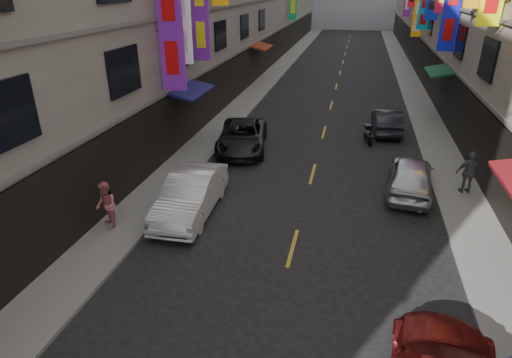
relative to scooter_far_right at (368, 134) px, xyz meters
The scene contains 11 objects.
sidewalk_left 15.57m from the scooter_far_right, 122.73° to the left, with size 2.00×90.00×0.12m, color slate.
sidewalk_right 13.58m from the scooter_far_right, 74.68° to the left, with size 2.00×90.00×0.12m, color slate.
street_awnings 5.34m from the scooter_far_right, 141.63° to the right, with size 13.99×35.20×0.41m.
lane_markings 10.38m from the scooter_far_right, 103.46° to the left, with size 0.12×80.20×0.01m.
scooter_far_right is the anchor object (origin of this frame).
car_left_mid 11.45m from the scooter_far_right, 124.09° to the right, with size 1.63×4.66×1.54m, color white.
car_left_far 6.79m from the scooter_far_right, 157.29° to the right, with size 2.33×5.04×1.40m, color black.
car_right_mid 6.07m from the scooter_far_right, 74.85° to the right, with size 1.71×4.26×1.45m, color silver.
car_right_far 2.12m from the scooter_far_right, 62.09° to the left, with size 1.40×4.01×1.32m, color #28272F.
pedestrian_lfar 14.27m from the scooter_far_right, 127.84° to the right, with size 0.82×0.56×1.68m, color #D9727B.
pedestrian_rfar 6.78m from the scooter_far_right, 56.05° to the right, with size 1.02×0.58×1.74m, color #59585B.
Camera 1 is at (1.46, 6.42, 7.82)m, focal length 30.00 mm.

